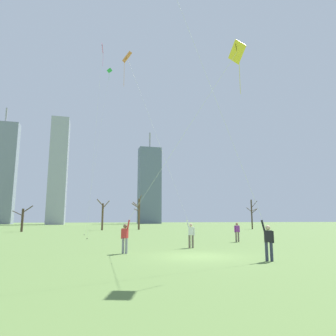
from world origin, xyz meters
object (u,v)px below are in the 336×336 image
Objects in this scene: kite_flyer_foreground_left_orange at (171,179)px; distant_kite_drifting_left_green at (106,93)px; kite_flyer_midfield_center_teal at (247,184)px; bare_tree_right_of_center at (252,213)px; bare_tree_center at (139,212)px; kite_flyer_midfield_right_yellow at (141,211)px; distant_kite_high_overhead_pink at (101,67)px; bystander_strolling_midfield at (237,231)px; bare_tree_far_right_edge at (103,215)px; bare_tree_rightmost at (22,219)px.

kite_flyer_foreground_left_orange is 0.70× the size of distant_kite_drifting_left_green.
bare_tree_right_of_center is (25.36, 43.47, -0.38)m from kite_flyer_midfield_center_teal.
bare_tree_right_of_center is 0.91× the size of bare_tree_center.
kite_flyer_midfield_right_yellow is at bearing 138.73° from kite_flyer_midfield_center_teal.
bare_tree_right_of_center is at bearing 42.28° from distant_kite_high_overhead_pink.
distant_kite_drifting_left_green is (-10.50, 16.55, 18.21)m from bystander_strolling_midfield.
kite_flyer_midfield_right_yellow reaches higher than bare_tree_far_right_edge.
bare_tree_rightmost is at bearing 112.56° from kite_flyer_midfield_center_teal.
distant_kite_drifting_left_green is 13.81m from distant_kite_high_overhead_pink.
kite_flyer_midfield_right_yellow reaches higher than bare_tree_center.
bare_tree_center is (19.44, 5.42, 1.26)m from bare_tree_rightmost.
distant_kite_high_overhead_pink is at bearing -94.26° from bare_tree_far_right_edge.
bystander_strolling_midfield is (6.72, 3.23, -3.83)m from kite_flyer_foreground_left_orange.
kite_flyer_midfield_center_teal reaches higher than distant_kite_high_overhead_pink.
kite_flyer_foreground_left_orange is at bearing -154.33° from bystander_strolling_midfield.
bare_tree_far_right_edge reaches higher than bare_tree_rightmost.
distant_kite_drifting_left_green is at bearing 122.39° from bystander_strolling_midfield.
bare_tree_center is (9.08, 31.45, -12.67)m from distant_kite_high_overhead_pink.
kite_flyer_midfield_right_yellow is 6.29× the size of bystander_strolling_midfield.
bystander_strolling_midfield is at bearing -52.87° from bare_tree_rightmost.
kite_flyer_foreground_left_orange is 9.83× the size of bystander_strolling_midfield.
distant_kite_high_overhead_pink is (-5.03, 6.40, 11.22)m from kite_flyer_foreground_left_orange.
kite_flyer_foreground_left_orange is 8.32m from kite_flyer_midfield_center_teal.
bystander_strolling_midfield is 0.27× the size of bare_tree_right_of_center.
kite_flyer_midfield_right_yellow is 1.83× the size of bare_tree_far_right_edge.
kite_flyer_midfield_center_teal is 32.38m from distant_kite_drifting_left_green.
kite_flyer_midfield_center_teal is (4.40, -3.86, 1.18)m from kite_flyer_midfield_right_yellow.
distant_kite_high_overhead_pink is 4.39× the size of bare_tree_rightmost.
bystander_strolling_midfield is at bearing -74.08° from bare_tree_far_right_edge.
bare_tree_center is (6.83, 1.30, 0.50)m from bare_tree_far_right_edge.
kite_flyer_midfield_center_teal is at bearing -84.58° from bare_tree_far_right_edge.
kite_flyer_midfield_right_yellow is 0.45× the size of distant_kite_drifting_left_green.
bare_tree_center is at bearing 80.57° from kite_flyer_midfield_right_yellow.
kite_flyer_midfield_center_teal is at bearing -67.44° from bare_tree_rightmost.
bare_tree_rightmost is at bearing -161.90° from bare_tree_far_right_edge.
distant_kite_high_overhead_pink is (-6.48, 14.51, 12.43)m from kite_flyer_midfield_center_teal.
bare_tree_far_right_edge is at bearing 95.42° from kite_flyer_midfield_center_teal.
kite_flyer_midfield_right_yellow is at bearing -88.00° from distant_kite_drifting_left_green.
kite_flyer_midfield_center_teal is 12.77m from bystander_strolling_midfield.
bare_tree_right_of_center is at bearing 26.98° from distant_kite_drifting_left_green.
bare_tree_right_of_center is at bearing 3.97° from bare_tree_rightmost.
bare_tree_right_of_center is at bearing 52.82° from kite_flyer_foreground_left_orange.
kite_flyer_midfield_center_teal reaches higher than kite_flyer_midfield_right_yellow.
kite_flyer_midfield_center_teal is at bearing -79.37° from distant_kite_drifting_left_green.
kite_flyer_midfield_center_teal is 46.03m from bare_tree_center.
bare_tree_far_right_edge is 6.97m from bare_tree_center.
bare_tree_far_right_edge is (-2.78, 36.55, -1.95)m from kite_flyer_foreground_left_orange.
kite_flyer_foreground_left_orange is at bearing -96.11° from bare_tree_center.
bystander_strolling_midfield is 0.07× the size of distant_kite_drifting_left_green.
distant_kite_drifting_left_green is 37.86m from bare_tree_right_of_center.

